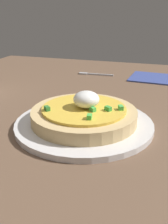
% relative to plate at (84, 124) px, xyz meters
% --- Properties ---
extents(dining_table, '(1.16, 0.85, 0.02)m').
position_rel_plate_xyz_m(dining_table, '(0.07, 0.15, -0.02)').
color(dining_table, brown).
rests_on(dining_table, ground).
extents(plate, '(0.27, 0.27, 0.01)m').
position_rel_plate_xyz_m(plate, '(0.00, 0.00, 0.00)').
color(plate, silver).
rests_on(plate, dining_table).
extents(pizza, '(0.21, 0.21, 0.06)m').
position_rel_plate_xyz_m(pizza, '(0.00, -0.00, 0.02)').
color(pizza, tan).
rests_on(pizza, plate).
extents(fork, '(0.01, 0.12, 0.00)m').
position_rel_plate_xyz_m(fork, '(0.41, 0.10, -0.00)').
color(fork, '#B7B7BC').
rests_on(fork, dining_table).
extents(napkin, '(0.15, 0.15, 0.00)m').
position_rel_plate_xyz_m(napkin, '(0.42, -0.10, -0.00)').
color(napkin, '#36458A').
rests_on(napkin, dining_table).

